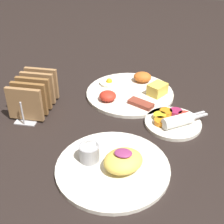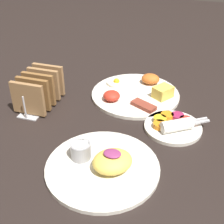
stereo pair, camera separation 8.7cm
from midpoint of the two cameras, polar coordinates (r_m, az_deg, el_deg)
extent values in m
plane|color=black|center=(0.88, -4.14, -1.74)|extent=(3.00, 3.00, 0.00)
cylinder|color=silver|center=(1.00, 0.81, 3.37)|extent=(0.28, 0.28, 0.01)
cube|color=#E5C64C|center=(0.99, 5.81, 4.08)|extent=(0.07, 0.07, 0.04)
ellipsoid|color=#C66023|center=(1.06, 3.26, 6.34)|extent=(0.06, 0.05, 0.03)
cylinder|color=#F4EACC|center=(1.05, -2.88, 5.28)|extent=(0.06, 0.06, 0.01)
sphere|color=yellow|center=(1.05, -2.89, 5.57)|extent=(0.02, 0.02, 0.02)
ellipsoid|color=red|center=(0.95, -3.39, 2.88)|extent=(0.05, 0.05, 0.03)
cube|color=brown|center=(0.93, 2.65, 1.46)|extent=(0.08, 0.06, 0.01)
cylinder|color=silver|center=(0.87, 8.31, -2.12)|extent=(0.16, 0.16, 0.01)
cylinder|color=red|center=(0.89, 10.44, -0.80)|extent=(0.04, 0.04, 0.01)
cylinder|color=#99234C|center=(0.90, 8.91, -0.14)|extent=(0.04, 0.04, 0.01)
cylinder|color=orange|center=(0.89, 7.10, -0.17)|extent=(0.04, 0.04, 0.01)
cylinder|color=gold|center=(0.87, 5.92, -0.90)|extent=(0.04, 0.04, 0.01)
cylinder|color=orange|center=(0.85, 6.02, -1.97)|extent=(0.04, 0.04, 0.01)
cylinder|color=white|center=(0.85, 9.09, -1.65)|extent=(0.09, 0.07, 0.03)
cube|color=silver|center=(0.88, 12.64, -0.43)|extent=(0.04, 0.03, 0.00)
cube|color=silver|center=(0.88, 13.08, -0.83)|extent=(0.04, 0.03, 0.00)
cylinder|color=silver|center=(0.73, -3.34, -10.29)|extent=(0.26, 0.26, 0.01)
ellipsoid|color=#EAC651|center=(0.70, -1.51, -9.07)|extent=(0.12, 0.12, 0.04)
ellipsoid|color=#8C3366|center=(0.69, -1.53, -7.65)|extent=(0.04, 0.03, 0.01)
cylinder|color=#99999E|center=(0.73, -7.72, -7.51)|extent=(0.05, 0.05, 0.04)
cylinder|color=white|center=(0.72, -7.81, -6.55)|extent=(0.04, 0.04, 0.01)
cube|color=#B7B7BC|center=(0.97, -16.20, 0.69)|extent=(0.06, 0.18, 0.01)
cube|color=olive|center=(0.90, -18.35, 1.29)|extent=(0.10, 0.01, 0.10)
cube|color=brown|center=(0.92, -17.49, 2.32)|extent=(0.10, 0.01, 0.10)
cube|color=brown|center=(0.95, -16.67, 3.30)|extent=(0.10, 0.01, 0.10)
cube|color=olive|center=(0.97, -15.89, 4.23)|extent=(0.10, 0.01, 0.10)
cube|color=#956C43|center=(1.00, -15.15, 5.11)|extent=(0.10, 0.01, 0.10)
cylinder|color=#B7B7BC|center=(0.89, -18.81, -0.24)|extent=(0.01, 0.01, 0.07)
cylinder|color=#B7B7BC|center=(1.02, -14.55, 4.98)|extent=(0.01, 0.01, 0.07)
camera|label=1|loc=(0.04, -92.86, -1.87)|focal=50.00mm
camera|label=2|loc=(0.04, 87.14, 1.87)|focal=50.00mm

